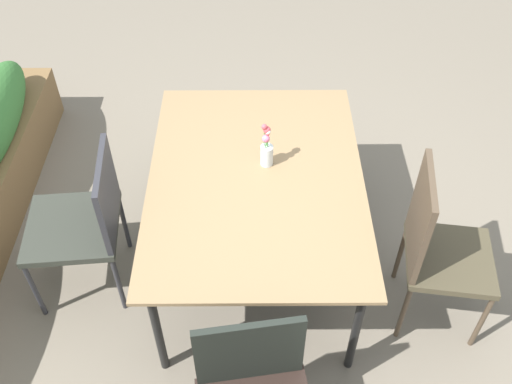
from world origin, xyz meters
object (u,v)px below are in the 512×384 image
(dining_table, at_px, (256,184))
(chair_far_side, at_px, (85,218))
(chair_near_left, at_px, (436,245))
(flower_vase, at_px, (267,150))

(dining_table, xyz_separation_m, chair_far_side, (-0.12, 0.92, -0.14))
(chair_near_left, height_order, flower_vase, chair_near_left)
(dining_table, xyz_separation_m, flower_vase, (0.11, -0.06, 0.15))
(dining_table, relative_size, chair_near_left, 1.54)
(dining_table, bearing_deg, flower_vase, -27.40)
(dining_table, height_order, chair_near_left, chair_near_left)
(chair_far_side, height_order, flower_vase, flower_vase)
(dining_table, bearing_deg, chair_far_side, 97.36)
(dining_table, xyz_separation_m, chair_near_left, (-0.34, -0.92, -0.11))
(dining_table, distance_m, flower_vase, 0.19)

